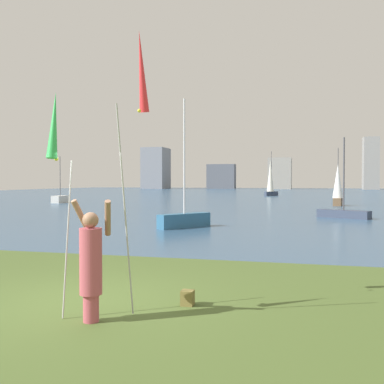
% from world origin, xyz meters
% --- Properties ---
extents(ground, '(120.00, 138.00, 0.12)m').
position_xyz_m(ground, '(0.00, 50.95, -0.06)').
color(ground, '#475B28').
extents(person, '(0.67, 0.49, 1.82)m').
position_xyz_m(person, '(0.71, -0.97, 0.89)').
color(person, '#B24C59').
rests_on(person, ground).
extents(kite_flag_left, '(0.16, 0.66, 3.39)m').
position_xyz_m(kite_flag_left, '(0.24, -1.15, 2.81)').
color(kite_flag_left, '#B2B2B7').
rests_on(kite_flag_left, ground).
extents(kite_flag_right, '(0.16, 1.22, 4.49)m').
position_xyz_m(kite_flag_right, '(1.19, -0.14, 3.74)').
color(kite_flag_right, '#B2B2B7').
rests_on(kite_flag_right, ground).
extents(bag, '(0.20, 0.20, 0.25)m').
position_xyz_m(bag, '(1.88, 0.22, 0.13)').
color(bag, olive).
rests_on(bag, ground).
extents(sailboat_2, '(1.98, 2.46, 5.72)m').
position_xyz_m(sailboat_2, '(-1.48, 12.17, 0.41)').
color(sailboat_2, '#2D6084').
rests_on(sailboat_2, ground).
extents(sailboat_4, '(0.96, 1.76, 4.79)m').
position_xyz_m(sailboat_4, '(6.25, 31.97, 1.60)').
color(sailboat_4, brown).
rests_on(sailboat_4, ground).
extents(sailboat_5, '(0.84, 1.99, 4.34)m').
position_xyz_m(sailboat_5, '(-18.62, 30.53, 0.36)').
color(sailboat_5, silver).
rests_on(sailboat_5, ground).
extents(sailboat_6, '(2.89, 2.00, 4.51)m').
position_xyz_m(sailboat_6, '(5.78, 19.35, 0.30)').
color(sailboat_6, '#333D51').
rests_on(sailboat_6, ground).
extents(sailboat_8, '(1.83, 1.60, 6.06)m').
position_xyz_m(sailboat_8, '(-1.08, 54.89, 2.38)').
color(sailboat_8, '#333D51').
rests_on(sailboat_8, ground).
extents(skyline_tower_0, '(5.79, 7.43, 10.50)m').
position_xyz_m(skyline_tower_0, '(-34.25, 103.15, 5.25)').
color(skyline_tower_0, gray).
rests_on(skyline_tower_0, ground).
extents(skyline_tower_1, '(7.21, 3.20, 6.29)m').
position_xyz_m(skyline_tower_1, '(-17.77, 107.03, 3.14)').
color(skyline_tower_1, '#565B66').
rests_on(skyline_tower_1, ground).
extents(skyline_tower_2, '(5.59, 4.93, 7.63)m').
position_xyz_m(skyline_tower_2, '(-2.77, 105.02, 3.82)').
color(skyline_tower_2, gray).
rests_on(skyline_tower_2, ground).
extents(skyline_tower_3, '(3.44, 3.86, 12.18)m').
position_xyz_m(skyline_tower_3, '(18.07, 104.49, 6.09)').
color(skyline_tower_3, gray).
rests_on(skyline_tower_3, ground).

